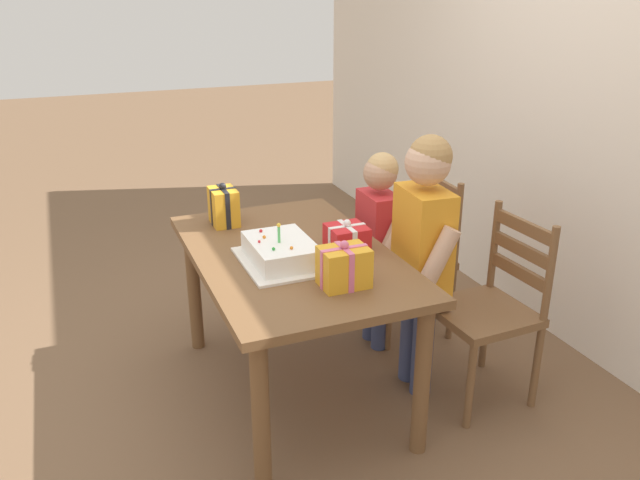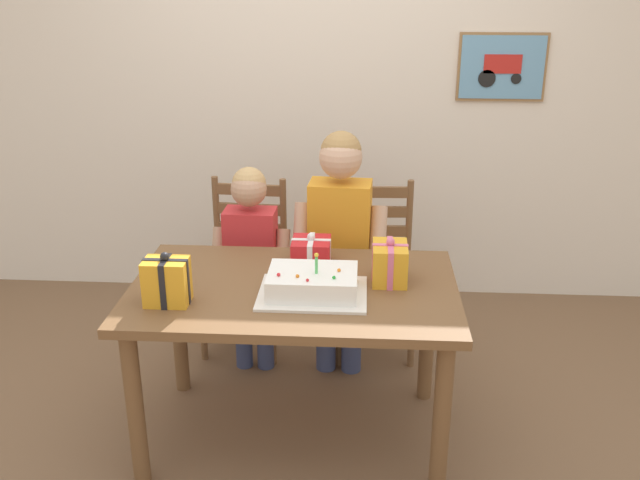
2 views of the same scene
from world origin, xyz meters
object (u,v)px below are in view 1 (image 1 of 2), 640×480
object	(u,v)px
gift_box_red_large	(344,267)
child_older	(423,242)
gift_box_corner_small	(347,238)
birthday_cake	(281,252)
gift_box_beside_cake	(224,206)
chair_right	(490,308)
dining_table	(292,274)
chair_left	(415,253)
child_younger	(378,232)

from	to	relation	value
gift_box_red_large	child_older	xyz separation A→B (m)	(-0.23, 0.50, -0.05)
gift_box_corner_small	birthday_cake	bearing A→B (deg)	-84.72
gift_box_beside_cake	child_older	world-z (taller)	child_older
chair_right	child_older	world-z (taller)	child_older
birthday_cake	gift_box_beside_cake	world-z (taller)	gift_box_beside_cake
dining_table	gift_box_corner_small	xyz separation A→B (m)	(0.06, 0.25, 0.16)
gift_box_beside_cake	chair_left	distance (m)	1.12
gift_box_corner_small	gift_box_beside_cake	bearing A→B (deg)	-140.87
birthday_cake	gift_box_red_large	world-z (taller)	gift_box_red_large
gift_box_beside_cake	child_younger	distance (m)	0.82
gift_box_red_large	child_younger	size ratio (longest dim) A/B	0.18
dining_table	chair_left	distance (m)	0.95
birthday_cake	gift_box_corner_small	distance (m)	0.33
gift_box_corner_small	child_older	world-z (taller)	child_older
gift_box_red_large	gift_box_beside_cake	size ratio (longest dim) A/B	0.90
dining_table	gift_box_red_large	size ratio (longest dim) A/B	6.91
dining_table	child_younger	size ratio (longest dim) A/B	1.25
dining_table	chair_right	bearing A→B (deg)	67.58
birthday_cake	gift_box_red_large	xyz separation A→B (m)	(0.32, 0.16, 0.03)
chair_left	chair_right	world-z (taller)	same
gift_box_red_large	chair_right	world-z (taller)	gift_box_red_large
child_younger	birthday_cake	bearing A→B (deg)	-61.49
birthday_cake	gift_box_corner_small	world-z (taller)	birthday_cake
gift_box_red_large	gift_box_corner_small	xyz separation A→B (m)	(-0.35, 0.17, -0.03)
chair_right	gift_box_red_large	bearing A→B (deg)	-86.64
dining_table	birthday_cake	size ratio (longest dim) A/B	3.12
gift_box_beside_cake	gift_box_corner_small	size ratio (longest dim) A/B	1.24
birthday_cake	child_older	distance (m)	0.67
gift_box_corner_small	chair_right	distance (m)	0.76
birthday_cake	chair_left	bearing A→B (deg)	115.08
birthday_cake	gift_box_beside_cake	size ratio (longest dim) A/B	2.00
gift_box_corner_small	chair_left	world-z (taller)	chair_left
chair_right	gift_box_corner_small	bearing A→B (deg)	-116.08
gift_box_corner_small	child_younger	bearing A→B (deg)	134.70
dining_table	chair_right	distance (m)	0.95
gift_box_beside_cake	gift_box_corner_small	bearing A→B (deg)	39.13
gift_box_red_large	chair_right	xyz separation A→B (m)	(-0.05, 0.78, -0.36)
chair_left	chair_right	size ratio (longest dim) A/B	1.00
dining_table	child_older	size ratio (longest dim) A/B	1.07
birthday_cake	child_younger	bearing A→B (deg)	118.51
dining_table	gift_box_beside_cake	world-z (taller)	gift_box_beside_cake
chair_right	child_older	distance (m)	0.46
gift_box_corner_small	child_younger	size ratio (longest dim) A/B	0.16
dining_table	chair_left	size ratio (longest dim) A/B	1.49
gift_box_red_large	child_younger	world-z (taller)	child_younger
gift_box_beside_cake	chair_left	xyz separation A→B (m)	(0.13, 1.05, -0.38)
gift_box_corner_small	child_older	size ratio (longest dim) A/B	0.14
gift_box_corner_small	chair_left	bearing A→B (deg)	123.80
dining_table	gift_box_corner_small	size ratio (longest dim) A/B	7.72
gift_box_beside_cake	child_younger	size ratio (longest dim) A/B	0.20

